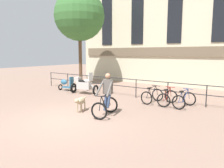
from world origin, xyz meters
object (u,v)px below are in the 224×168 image
at_px(parked_motorcycle, 84,85).
at_px(parked_bicycle_mid_right, 184,100).
at_px(parked_bicycle_near_lamp, 152,96).
at_px(dog, 80,101).
at_px(parked_scooter, 66,84).
at_px(parked_bicycle_mid_left, 167,98).
at_px(cyclist_with_bike, 106,97).

distance_m(parked_motorcycle, parked_bicycle_mid_right, 6.08).
xyz_separation_m(parked_motorcycle, parked_bicycle_near_lamp, (4.45, 0.29, -0.20)).
bearing_deg(dog, parked_scooter, 125.71).
bearing_deg(parked_motorcycle, parked_scooter, 76.36).
height_order(dog, parked_bicycle_mid_left, parked_bicycle_mid_left).
bearing_deg(parked_bicycle_mid_right, parked_bicycle_near_lamp, 8.27).
height_order(cyclist_with_bike, parked_bicycle_near_lamp, cyclist_with_bike).
xyz_separation_m(cyclist_with_bike, parked_motorcycle, (-3.94, 2.83, -0.20)).
height_order(dog, parked_scooter, parked_scooter).
xyz_separation_m(parked_motorcycle, parked_scooter, (-1.76, 0.14, -0.10)).
bearing_deg(parked_bicycle_mid_right, parked_scooter, 9.36).
relative_size(cyclist_with_bike, parked_bicycle_mid_right, 1.42).
bearing_deg(cyclist_with_bike, parked_bicycle_mid_left, 52.44).
height_order(dog, parked_bicycle_mid_right, parked_bicycle_mid_right).
bearing_deg(parked_bicycle_mid_left, parked_scooter, -1.46).
relative_size(parked_motorcycle, parked_bicycle_near_lamp, 1.57).
height_order(cyclist_with_bike, parked_scooter, cyclist_with_bike).
height_order(parked_bicycle_near_lamp, parked_bicycle_mid_right, same).
xyz_separation_m(parked_bicycle_near_lamp, parked_bicycle_mid_left, (0.81, -0.00, 0.00)).
distance_m(cyclist_with_bike, dog, 1.27).
relative_size(parked_motorcycle, parked_scooter, 1.41).
distance_m(cyclist_with_bike, parked_motorcycle, 4.85).
height_order(cyclist_with_bike, dog, cyclist_with_bike).
height_order(parked_motorcycle, parked_bicycle_mid_left, parked_motorcycle).
xyz_separation_m(parked_bicycle_near_lamp, parked_scooter, (-6.21, -0.15, 0.10)).
height_order(parked_bicycle_mid_right, parked_scooter, parked_scooter).
bearing_deg(dog, parked_motorcycle, 112.92).
relative_size(parked_motorcycle, parked_bicycle_mid_left, 1.61).
height_order(cyclist_with_bike, parked_bicycle_mid_left, cyclist_with_bike).
xyz_separation_m(parked_bicycle_mid_right, parked_scooter, (-7.82, -0.15, 0.10)).
distance_m(cyclist_with_bike, parked_bicycle_mid_right, 3.79).
bearing_deg(parked_scooter, parked_motorcycle, -98.52).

